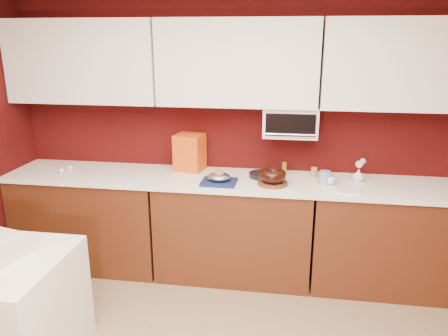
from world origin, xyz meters
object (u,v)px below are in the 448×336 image
object	(u,v)px
blue_jar	(325,178)
bundt_cake	(273,175)
toaster_oven	(291,121)
coffee_mug	(329,179)
flower_vase	(358,175)
foil_ham_nest	(219,177)
pandoro_box	(190,152)

from	to	relation	value
blue_jar	bundt_cake	bearing A→B (deg)	-169.66
toaster_oven	coffee_mug	xyz separation A→B (m)	(0.33, -0.19, -0.43)
flower_vase	bundt_cake	bearing A→B (deg)	-164.58
bundt_cake	foil_ham_nest	bearing A→B (deg)	-175.99
foil_ham_nest	coffee_mug	size ratio (longest dim) A/B	2.13
toaster_oven	flower_vase	size ratio (longest dim) A/B	3.82
bundt_cake	pandoro_box	bearing A→B (deg)	158.35
foil_ham_nest	flower_vase	size ratio (longest dim) A/B	1.62
foil_ham_nest	blue_jar	bearing A→B (deg)	7.13
coffee_mug	bundt_cake	bearing A→B (deg)	-169.88
pandoro_box	bundt_cake	bearing A→B (deg)	-10.99
pandoro_box	flower_vase	size ratio (longest dim) A/B	2.77
foil_ham_nest	coffee_mug	world-z (taller)	same
foil_ham_nest	pandoro_box	distance (m)	0.47
foil_ham_nest	bundt_cake	bearing A→B (deg)	4.01
foil_ham_nest	blue_jar	world-z (taller)	blue_jar
foil_ham_nest	pandoro_box	size ratio (longest dim) A/B	0.58
bundt_cake	blue_jar	bearing A→B (deg)	10.34
foil_ham_nest	blue_jar	xyz separation A→B (m)	(0.86, 0.11, 0.00)
coffee_mug	toaster_oven	bearing A→B (deg)	149.89
flower_vase	toaster_oven	bearing A→B (deg)	171.85
toaster_oven	blue_jar	distance (m)	0.55
foil_ham_nest	blue_jar	size ratio (longest dim) A/B	1.72
toaster_oven	blue_jar	xyz separation A→B (m)	(0.30, -0.20, -0.42)
bundt_cake	coffee_mug	bearing A→B (deg)	10.12
toaster_oven	flower_vase	distance (m)	0.71
bundt_cake	flower_vase	bearing A→B (deg)	15.42
foil_ham_nest	flower_vase	world-z (taller)	flower_vase
flower_vase	foil_ham_nest	bearing A→B (deg)	-168.88
foil_ham_nest	toaster_oven	bearing A→B (deg)	28.61
coffee_mug	foil_ham_nest	bearing A→B (deg)	-172.85
bundt_cake	blue_jar	size ratio (longest dim) A/B	1.97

